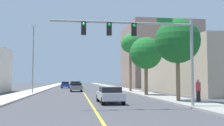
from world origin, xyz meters
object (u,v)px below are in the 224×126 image
object	(u,v)px
car_gray	(76,87)
car_black	(75,85)
palm_far	(130,44)
car_silver	(110,95)
pedestrian	(198,90)
car_blue	(65,85)
traffic_signal_mast	(145,39)
street_lamp	(33,55)
palm_near	(177,41)
car_red	(77,85)
palm_mid	(146,53)

from	to	relation	value
car_gray	car_black	distance (m)	11.04
palm_far	car_silver	distance (m)	19.20
car_black	pedestrian	world-z (taller)	pedestrian
car_blue	car_black	distance (m)	6.80
traffic_signal_mast	car_silver	bearing A→B (deg)	114.12
street_lamp	car_gray	distance (m)	9.43
traffic_signal_mast	street_lamp	distance (m)	20.82
street_lamp	car_silver	distance (m)	16.99
car_gray	pedestrian	xyz separation A→B (m)	(9.51, -21.60, 0.31)
car_gray	pedestrian	bearing A→B (deg)	-68.21
street_lamp	palm_far	world-z (taller)	street_lamp
street_lamp	car_gray	size ratio (longest dim) A/B	2.15
palm_near	car_black	size ratio (longest dim) A/B	1.76
car_red	car_blue	bearing A→B (deg)	-179.88
traffic_signal_mast	street_lamp	xyz separation A→B (m)	(-10.02, 18.25, 0.45)
traffic_signal_mast	car_red	world-z (taller)	traffic_signal_mast
palm_mid	traffic_signal_mast	bearing A→B (deg)	-105.73
palm_near	car_red	distance (m)	39.20
car_red	car_black	xyz separation A→B (m)	(-0.42, -6.56, 0.00)
street_lamp	car_gray	xyz separation A→B (m)	(5.61, 6.23, -4.30)
car_black	pedestrian	xyz separation A→B (m)	(9.80, -32.64, 0.26)
palm_mid	car_gray	xyz separation A→B (m)	(-7.97, 11.84, -4.20)
palm_mid	street_lamp	bearing A→B (deg)	157.55
palm_mid	palm_far	bearing A→B (deg)	89.98
street_lamp	palm_far	distance (m)	14.08
car_red	palm_mid	bearing A→B (deg)	-76.54
traffic_signal_mast	car_red	distance (m)	42.46
car_blue	car_red	bearing A→B (deg)	1.38
street_lamp	car_black	distance (m)	18.56
car_gray	car_silver	bearing A→B (deg)	-84.70
palm_mid	pedestrian	world-z (taller)	palm_mid
palm_far	car_blue	xyz separation A→B (m)	(-10.29, 20.72, -6.40)
palm_far	palm_near	bearing A→B (deg)	-88.93
palm_near	car_black	distance (m)	32.97
traffic_signal_mast	car_red	bearing A→B (deg)	95.81
car_gray	car_blue	xyz separation A→B (m)	(-2.32, 17.53, 0.01)
car_blue	pedestrian	world-z (taller)	pedestrian
car_red	pedestrian	size ratio (longest dim) A/B	2.40
palm_far	car_silver	world-z (taller)	palm_far
traffic_signal_mast	pedestrian	world-z (taller)	traffic_signal_mast
street_lamp	palm_near	bearing A→B (deg)	-45.74
palm_mid	car_blue	bearing A→B (deg)	109.30
palm_far	car_gray	bearing A→B (deg)	158.18
pedestrian	traffic_signal_mast	bearing A→B (deg)	158.72
traffic_signal_mast	car_black	bearing A→B (deg)	97.53
palm_near	pedestrian	distance (m)	4.38
palm_mid	car_blue	xyz separation A→B (m)	(-10.29, 29.37, -4.19)
car_blue	car_black	world-z (taller)	car_black
traffic_signal_mast	street_lamp	bearing A→B (deg)	118.78
traffic_signal_mast	palm_mid	bearing A→B (deg)	74.27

